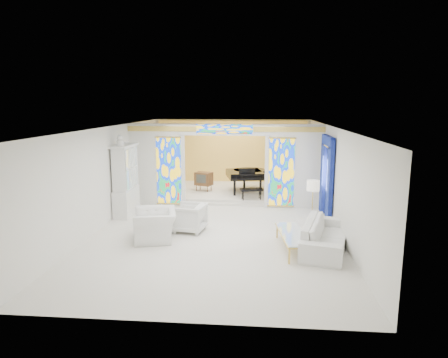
# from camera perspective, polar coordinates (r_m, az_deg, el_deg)

# --- Properties ---
(floor) EXTENTS (12.00, 12.00, 0.00)m
(floor) POSITION_cam_1_polar(r_m,az_deg,el_deg) (12.78, -0.65, -6.11)
(floor) COLOR silver
(floor) RESTS_ON ground
(ceiling) EXTENTS (7.00, 12.00, 0.02)m
(ceiling) POSITION_cam_1_polar(r_m,az_deg,el_deg) (12.25, -0.68, 7.44)
(ceiling) COLOR white
(ceiling) RESTS_ON wall_back
(wall_back) EXTENTS (7.00, 0.02, 3.00)m
(wall_back) POSITION_cam_1_polar(r_m,az_deg,el_deg) (18.35, 1.16, 3.82)
(wall_back) COLOR silver
(wall_back) RESTS_ON floor
(wall_front) EXTENTS (7.00, 0.02, 3.00)m
(wall_front) POSITION_cam_1_polar(r_m,az_deg,el_deg) (6.66, -5.74, -8.61)
(wall_front) COLOR silver
(wall_front) RESTS_ON floor
(wall_left) EXTENTS (0.02, 12.00, 3.00)m
(wall_left) POSITION_cam_1_polar(r_m,az_deg,el_deg) (13.23, -15.93, 0.73)
(wall_left) COLOR silver
(wall_left) RESTS_ON floor
(wall_right) EXTENTS (0.02, 12.00, 3.00)m
(wall_right) POSITION_cam_1_polar(r_m,az_deg,el_deg) (12.59, 15.40, 0.26)
(wall_right) COLOR silver
(wall_right) RESTS_ON floor
(partition_wall) EXTENTS (7.00, 0.22, 3.00)m
(partition_wall) POSITION_cam_1_polar(r_m,az_deg,el_deg) (14.37, 0.11, 2.52)
(partition_wall) COLOR silver
(partition_wall) RESTS_ON floor
(stained_glass_left) EXTENTS (0.90, 0.04, 2.40)m
(stained_glass_left) POSITION_cam_1_polar(r_m,az_deg,el_deg) (14.63, -7.88, 1.17)
(stained_glass_left) COLOR gold
(stained_glass_left) RESTS_ON partition_wall
(stained_glass_right) EXTENTS (0.90, 0.04, 2.40)m
(stained_glass_right) POSITION_cam_1_polar(r_m,az_deg,el_deg) (14.29, 8.21, 0.93)
(stained_glass_right) COLOR gold
(stained_glass_right) RESTS_ON partition_wall
(stained_glass_transom) EXTENTS (2.00, 0.04, 0.34)m
(stained_glass_transom) POSITION_cam_1_polar(r_m,az_deg,el_deg) (14.14, 0.07, 7.14)
(stained_glass_transom) COLOR gold
(stained_glass_transom) RESTS_ON partition_wall
(alcove_platform) EXTENTS (6.80, 3.80, 0.18)m
(alcove_platform) POSITION_cam_1_polar(r_m,az_deg,el_deg) (16.71, 0.71, -1.76)
(alcove_platform) COLOR silver
(alcove_platform) RESTS_ON floor
(gold_curtain_back) EXTENTS (6.70, 0.10, 2.90)m
(gold_curtain_back) POSITION_cam_1_polar(r_m,az_deg,el_deg) (18.23, 1.14, 3.77)
(gold_curtain_back) COLOR #E1BA4E
(gold_curtain_back) RESTS_ON wall_back
(chandelier) EXTENTS (0.48, 0.48, 0.30)m
(chandelier) POSITION_cam_1_polar(r_m,az_deg,el_deg) (16.25, 1.41, 6.65)
(chandelier) COLOR gold
(chandelier) RESTS_ON ceiling
(blue_drapes) EXTENTS (0.14, 1.85, 2.65)m
(blue_drapes) POSITION_cam_1_polar(r_m,az_deg,el_deg) (13.23, 14.46, 1.14)
(blue_drapes) COLOR navy
(blue_drapes) RESTS_ON wall_right
(china_cabinet) EXTENTS (0.56, 1.46, 2.72)m
(china_cabinet) POSITION_cam_1_polar(r_m,az_deg,el_deg) (13.75, -13.88, -0.21)
(china_cabinet) COLOR silver
(china_cabinet) RESTS_ON floor
(armchair_left) EXTENTS (1.38, 1.50, 0.82)m
(armchair_left) POSITION_cam_1_polar(r_m,az_deg,el_deg) (11.22, -9.78, -6.48)
(armchair_left) COLOR white
(armchair_left) RESTS_ON floor
(armchair_right) EXTENTS (1.04, 1.02, 0.82)m
(armchair_right) POSITION_cam_1_polar(r_m,az_deg,el_deg) (11.80, -5.01, -5.52)
(armchair_right) COLOR white
(armchair_right) RESTS_ON floor
(sofa) EXTENTS (1.62, 2.74, 0.75)m
(sofa) POSITION_cam_1_polar(r_m,az_deg,el_deg) (10.67, 14.27, -7.78)
(sofa) COLOR silver
(sofa) RESTS_ON floor
(side_table) EXTENTS (0.65, 0.65, 0.64)m
(side_table) POSITION_cam_1_polar(r_m,az_deg,el_deg) (12.02, -8.96, -5.27)
(side_table) COLOR silver
(side_table) RESTS_ON floor
(vase) EXTENTS (0.19, 0.19, 0.17)m
(vase) POSITION_cam_1_polar(r_m,az_deg,el_deg) (11.94, -9.00, -3.86)
(vase) COLOR silver
(vase) RESTS_ON side_table
(coffee_table) EXTENTS (0.82, 2.03, 0.44)m
(coffee_table) POSITION_cam_1_polar(r_m,az_deg,el_deg) (10.44, 9.77, -7.85)
(coffee_table) COLOR white
(coffee_table) RESTS_ON floor
(floor_lamp) EXTENTS (0.38, 0.38, 1.51)m
(floor_lamp) POSITION_cam_1_polar(r_m,az_deg,el_deg) (11.86, 12.60, -1.27)
(floor_lamp) COLOR gold
(floor_lamp) RESTS_ON floor
(grand_piano) EXTENTS (1.83, 2.81, 1.03)m
(grand_piano) POSITION_cam_1_polar(r_m,az_deg,el_deg) (16.27, 3.34, 0.70)
(grand_piano) COLOR black
(grand_piano) RESTS_ON alcove_platform
(tv_console) EXTENTS (0.78, 0.65, 0.77)m
(tv_console) POSITION_cam_1_polar(r_m,az_deg,el_deg) (16.33, -2.92, 0.03)
(tv_console) COLOR brown
(tv_console) RESTS_ON alcove_platform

